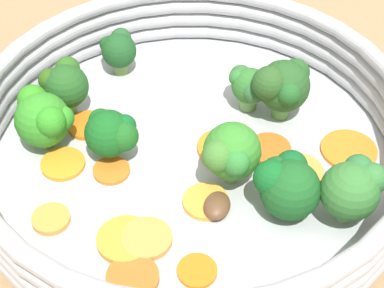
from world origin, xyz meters
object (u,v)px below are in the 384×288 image
(carrot_slice_4, at_px, (125,240))
(carrot_slice_8, at_px, (111,170))
(carrot_slice_7, at_px, (206,202))
(broccoli_floret_7, at_px, (43,118))
(broccoli_floret_5, at_px, (353,188))
(carrot_slice_6, at_px, (133,278))
(carrot_slice_12, at_px, (222,148))
(carrot_slice_11, at_px, (269,150))
(carrot_slice_5, at_px, (147,239))
(broccoli_floret_8, at_px, (118,49))
(mushroom_piece_0, at_px, (217,206))
(carrot_slice_0, at_px, (299,172))
(carrot_slice_10, at_px, (87,125))
(carrot_slice_1, at_px, (63,164))
(carrot_slice_9, at_px, (349,150))
(broccoli_floret_2, at_px, (248,86))
(broccoli_floret_3, at_px, (111,133))
(carrot_slice_2, at_px, (51,219))
(broccoli_floret_4, at_px, (283,85))
(skillet, at_px, (192,162))
(broccoli_floret_1, at_px, (65,84))
(broccoli_floret_6, at_px, (230,154))
(carrot_slice_3, at_px, (197,271))
(broccoli_floret_0, at_px, (288,183))

(carrot_slice_4, xyz_separation_m, carrot_slice_8, (-0.06, 0.04, -0.00))
(carrot_slice_7, height_order, broccoli_floret_7, broccoli_floret_7)
(carrot_slice_4, relative_size, broccoli_floret_5, 0.80)
(carrot_slice_6, height_order, carrot_slice_12, same)
(carrot_slice_11, bearing_deg, carrot_slice_4, -101.88)
(carrot_slice_12, distance_m, broccoli_floret_5, 0.12)
(carrot_slice_4, bearing_deg, carrot_slice_5, 42.16)
(carrot_slice_6, height_order, broccoli_floret_8, broccoli_floret_8)
(carrot_slice_4, height_order, mushroom_piece_0, mushroom_piece_0)
(carrot_slice_0, distance_m, broccoli_floret_5, 0.06)
(carrot_slice_8, distance_m, carrot_slice_10, 0.06)
(carrot_slice_5, distance_m, carrot_slice_11, 0.13)
(carrot_slice_7, relative_size, carrot_slice_10, 1.04)
(carrot_slice_6, bearing_deg, broccoli_floret_5, 58.69)
(carrot_slice_1, bearing_deg, carrot_slice_6, -20.56)
(broccoli_floret_5, bearing_deg, carrot_slice_9, 117.41)
(broccoli_floret_2, relative_size, broccoli_floret_3, 0.85)
(carrot_slice_8, height_order, broccoli_floret_3, broccoli_floret_3)
(carrot_slice_2, xyz_separation_m, broccoli_floret_4, (0.07, 0.21, 0.03))
(carrot_slice_4, relative_size, carrot_slice_9, 0.90)
(carrot_slice_9, bearing_deg, carrot_slice_7, -115.96)
(carrot_slice_8, bearing_deg, skillet, 53.72)
(broccoli_floret_3, relative_size, broccoli_floret_4, 0.84)
(carrot_slice_11, distance_m, broccoli_floret_8, 0.17)
(broccoli_floret_4, bearing_deg, broccoli_floret_7, -130.79)
(broccoli_floret_1, height_order, broccoli_floret_7, broccoli_floret_7)
(broccoli_floret_2, distance_m, broccoli_floret_7, 0.18)
(carrot_slice_2, relative_size, broccoli_floret_7, 0.52)
(carrot_slice_6, relative_size, broccoli_floret_5, 0.71)
(broccoli_floret_3, distance_m, broccoli_floret_6, 0.10)
(carrot_slice_8, xyz_separation_m, broccoli_floret_6, (0.08, 0.05, 0.03))
(carrot_slice_1, relative_size, broccoli_floret_6, 0.66)
(carrot_slice_3, height_order, carrot_slice_6, carrot_slice_6)
(broccoli_floret_3, bearing_deg, carrot_slice_4, -40.91)
(carrot_slice_8, height_order, broccoli_floret_6, broccoli_floret_6)
(carrot_slice_6, distance_m, broccoli_floret_1, 0.19)
(carrot_slice_10, xyz_separation_m, broccoli_floret_8, (-0.03, 0.08, 0.02))
(skillet, relative_size, carrot_slice_2, 11.67)
(broccoli_floret_0, distance_m, mushroom_piece_0, 0.06)
(carrot_slice_5, distance_m, broccoli_floret_6, 0.09)
(carrot_slice_0, distance_m, carrot_slice_5, 0.14)
(carrot_slice_5, height_order, carrot_slice_6, same)
(broccoli_floret_6, bearing_deg, carrot_slice_10, -169.19)
(broccoli_floret_7, bearing_deg, broccoli_floret_3, 25.58)
(carrot_slice_1, distance_m, carrot_slice_10, 0.05)
(carrot_slice_2, bearing_deg, carrot_slice_12, 68.86)
(carrot_slice_3, distance_m, broccoli_floret_2, 0.18)
(carrot_slice_9, height_order, broccoli_floret_4, broccoli_floret_4)
(carrot_slice_8, relative_size, mushroom_piece_0, 1.11)
(carrot_slice_2, relative_size, broccoli_floret_8, 0.71)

